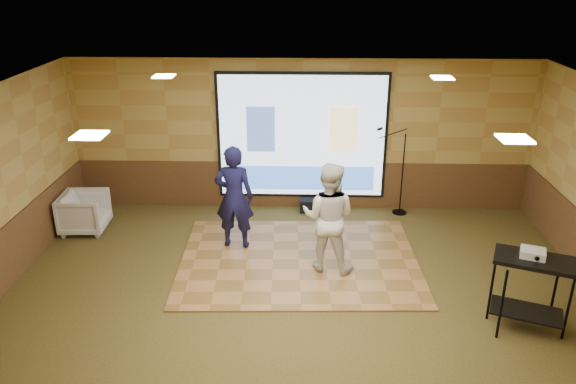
{
  "coord_description": "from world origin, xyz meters",
  "views": [
    {
      "loc": [
        0.04,
        -7.08,
        4.64
      ],
      "look_at": [
        -0.2,
        1.07,
        1.3
      ],
      "focal_mm": 35.0,
      "sensor_mm": 36.0,
      "label": 1
    }
  ],
  "objects_px": {
    "mic_stand": "(398,190)",
    "banquet_chair": "(85,212)",
    "projector_screen": "(302,138)",
    "player_right": "(329,217)",
    "projector": "(533,253)",
    "duffel_bag": "(310,205)",
    "player_left": "(234,197)",
    "av_table": "(532,279)",
    "dance_floor": "(299,260)"
  },
  "relations": [
    {
      "from": "projector_screen",
      "to": "banquet_chair",
      "type": "relative_size",
      "value": 4.09
    },
    {
      "from": "player_right",
      "to": "duffel_bag",
      "type": "bearing_deg",
      "value": -67.8
    },
    {
      "from": "projector_screen",
      "to": "player_right",
      "type": "distance_m",
      "value": 2.58
    },
    {
      "from": "player_left",
      "to": "player_right",
      "type": "bearing_deg",
      "value": 159.28
    },
    {
      "from": "duffel_bag",
      "to": "player_left",
      "type": "bearing_deg",
      "value": -130.24
    },
    {
      "from": "projector_screen",
      "to": "mic_stand",
      "type": "distance_m",
      "value": 2.16
    },
    {
      "from": "duffel_bag",
      "to": "projector_screen",
      "type": "bearing_deg",
      "value": 133.87
    },
    {
      "from": "projector",
      "to": "duffel_bag",
      "type": "bearing_deg",
      "value": 147.87
    },
    {
      "from": "mic_stand",
      "to": "banquet_chair",
      "type": "bearing_deg",
      "value": 173.66
    },
    {
      "from": "projector_screen",
      "to": "banquet_chair",
      "type": "height_order",
      "value": "projector_screen"
    },
    {
      "from": "dance_floor",
      "to": "av_table",
      "type": "height_order",
      "value": "av_table"
    },
    {
      "from": "player_left",
      "to": "mic_stand",
      "type": "height_order",
      "value": "player_left"
    },
    {
      "from": "projector",
      "to": "banquet_chair",
      "type": "relative_size",
      "value": 0.38
    },
    {
      "from": "player_left",
      "to": "av_table",
      "type": "height_order",
      "value": "player_left"
    },
    {
      "from": "dance_floor",
      "to": "banquet_chair",
      "type": "relative_size",
      "value": 4.86
    },
    {
      "from": "av_table",
      "to": "duffel_bag",
      "type": "bearing_deg",
      "value": 127.07
    },
    {
      "from": "player_right",
      "to": "mic_stand",
      "type": "distance_m",
      "value": 2.74
    },
    {
      "from": "projector",
      "to": "duffel_bag",
      "type": "xyz_separation_m",
      "value": [
        -2.86,
        3.78,
        -1.01
      ]
    },
    {
      "from": "projector",
      "to": "player_right",
      "type": "bearing_deg",
      "value": 171.08
    },
    {
      "from": "player_left",
      "to": "banquet_chair",
      "type": "distance_m",
      "value": 2.97
    },
    {
      "from": "player_left",
      "to": "dance_floor",
      "type": "bearing_deg",
      "value": 160.76
    },
    {
      "from": "projector_screen",
      "to": "av_table",
      "type": "relative_size",
      "value": 3.07
    },
    {
      "from": "mic_stand",
      "to": "projector_screen",
      "type": "bearing_deg",
      "value": 157.74
    },
    {
      "from": "banquet_chair",
      "to": "duffel_bag",
      "type": "bearing_deg",
      "value": -78.95
    },
    {
      "from": "player_right",
      "to": "projector_screen",
      "type": "bearing_deg",
      "value": -64.23
    },
    {
      "from": "av_table",
      "to": "projector",
      "type": "xyz_separation_m",
      "value": [
        -0.03,
        0.06,
        0.35
      ]
    },
    {
      "from": "mic_stand",
      "to": "duffel_bag",
      "type": "relative_size",
      "value": 4.46
    },
    {
      "from": "player_right",
      "to": "projector",
      "type": "distance_m",
      "value": 3.0
    },
    {
      "from": "projector_screen",
      "to": "av_table",
      "type": "height_order",
      "value": "projector_screen"
    },
    {
      "from": "player_right",
      "to": "banquet_chair",
      "type": "relative_size",
      "value": 2.22
    },
    {
      "from": "projector_screen",
      "to": "projector",
      "type": "distance_m",
      "value": 5.01
    },
    {
      "from": "player_left",
      "to": "duffel_bag",
      "type": "distance_m",
      "value": 2.2
    },
    {
      "from": "av_table",
      "to": "mic_stand",
      "type": "bearing_deg",
      "value": 107.03
    },
    {
      "from": "dance_floor",
      "to": "player_left",
      "type": "height_order",
      "value": "player_left"
    },
    {
      "from": "dance_floor",
      "to": "av_table",
      "type": "bearing_deg",
      "value": -30.0
    },
    {
      "from": "projector_screen",
      "to": "av_table",
      "type": "distance_m",
      "value": 5.11
    },
    {
      "from": "projector_screen",
      "to": "player_left",
      "type": "height_order",
      "value": "projector_screen"
    },
    {
      "from": "banquet_chair",
      "to": "duffel_bag",
      "type": "distance_m",
      "value": 4.31
    },
    {
      "from": "dance_floor",
      "to": "mic_stand",
      "type": "bearing_deg",
      "value": 46.21
    },
    {
      "from": "player_left",
      "to": "projector",
      "type": "xyz_separation_m",
      "value": [
        4.18,
        -2.22,
        0.19
      ]
    },
    {
      "from": "projector_screen",
      "to": "dance_floor",
      "type": "relative_size",
      "value": 0.84
    },
    {
      "from": "player_left",
      "to": "banquet_chair",
      "type": "height_order",
      "value": "player_left"
    },
    {
      "from": "player_left",
      "to": "mic_stand",
      "type": "distance_m",
      "value": 3.44
    },
    {
      "from": "projector_screen",
      "to": "player_left",
      "type": "xyz_separation_m",
      "value": [
        -1.14,
        -1.74,
        -0.53
      ]
    },
    {
      "from": "player_left",
      "to": "projector",
      "type": "height_order",
      "value": "player_left"
    },
    {
      "from": "player_left",
      "to": "mic_stand",
      "type": "xyz_separation_m",
      "value": [
        3.05,
        1.52,
        -0.45
      ]
    },
    {
      "from": "av_table",
      "to": "projector",
      "type": "bearing_deg",
      "value": 118.62
    },
    {
      "from": "banquet_chair",
      "to": "mic_stand",
      "type": "bearing_deg",
      "value": -83.14
    },
    {
      "from": "av_table",
      "to": "mic_stand",
      "type": "relative_size",
      "value": 0.61
    },
    {
      "from": "player_left",
      "to": "mic_stand",
      "type": "relative_size",
      "value": 1.03
    }
  ]
}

